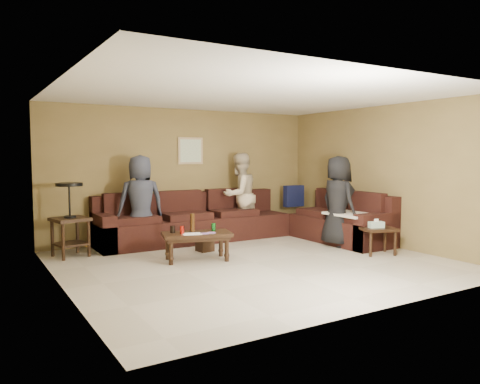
% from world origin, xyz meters
% --- Properties ---
extents(room, '(5.60, 5.50, 2.50)m').
position_xyz_m(room, '(0.00, 0.00, 1.66)').
color(room, beige).
rests_on(room, ground).
extents(sectional_sofa, '(4.65, 2.90, 0.97)m').
position_xyz_m(sectional_sofa, '(0.81, 1.52, 0.33)').
color(sectional_sofa, black).
rests_on(sectional_sofa, ground).
extents(coffee_table, '(1.14, 0.77, 0.71)m').
position_xyz_m(coffee_table, '(-0.69, 0.58, 0.37)').
color(coffee_table, black).
rests_on(coffee_table, ground).
extents(end_table_left, '(0.62, 0.62, 1.18)m').
position_xyz_m(end_table_left, '(-2.30, 1.86, 0.62)').
color(end_table_left, black).
rests_on(end_table_left, ground).
extents(side_table_right, '(0.65, 0.59, 0.58)m').
position_xyz_m(side_table_right, '(2.04, -0.54, 0.38)').
color(side_table_right, black).
rests_on(side_table_right, ground).
extents(waste_bin, '(0.26, 0.26, 0.29)m').
position_xyz_m(waste_bin, '(-0.27, 1.14, 0.14)').
color(waste_bin, black).
rests_on(waste_bin, ground).
extents(wall_art, '(0.52, 0.04, 0.52)m').
position_xyz_m(wall_art, '(0.10, 2.48, 1.70)').
color(wall_art, tan).
rests_on(wall_art, ground).
extents(person_left, '(0.85, 0.60, 1.62)m').
position_xyz_m(person_left, '(-1.11, 1.93, 0.81)').
color(person_left, '#2E3240').
rests_on(person_left, ground).
extents(person_middle, '(0.94, 0.81, 1.66)m').
position_xyz_m(person_middle, '(0.96, 2.05, 0.83)').
color(person_middle, beige).
rests_on(person_middle, ground).
extents(person_right, '(0.55, 0.81, 1.60)m').
position_xyz_m(person_right, '(1.95, 0.32, 0.80)').
color(person_right, black).
rests_on(person_right, ground).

